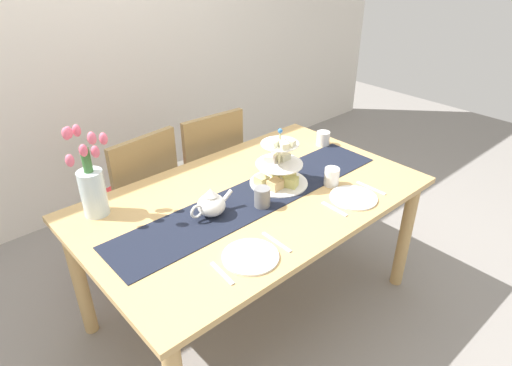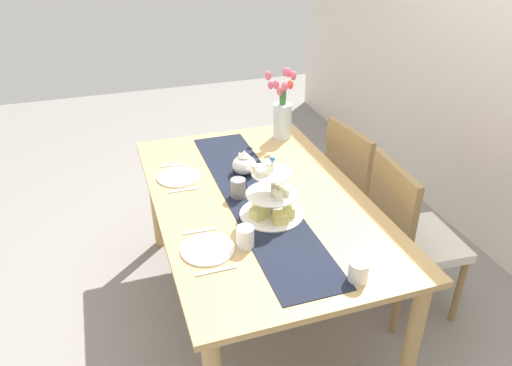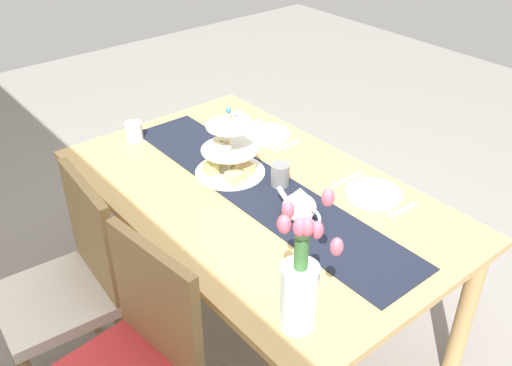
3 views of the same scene
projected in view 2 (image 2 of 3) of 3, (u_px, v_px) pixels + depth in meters
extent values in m
plane|color=gray|center=(259.00, 305.00, 2.82)|extent=(8.00, 8.00, 0.00)
cube|color=tan|center=(259.00, 199.00, 2.46)|extent=(1.68, 1.03, 0.03)
cylinder|color=tan|center=(156.00, 199.00, 3.16)|extent=(0.07, 0.07, 0.70)
cylinder|color=tan|center=(284.00, 178.00, 3.40)|extent=(0.07, 0.07, 0.70)
cylinder|color=tan|center=(412.00, 342.00, 2.13)|extent=(0.07, 0.07, 0.70)
cylinder|color=olive|center=(406.00, 233.00, 3.08)|extent=(0.04, 0.04, 0.41)
cylinder|color=olive|center=(371.00, 205.00, 3.37)|extent=(0.04, 0.04, 0.41)
cylinder|color=olive|center=(358.00, 248.00, 2.95)|extent=(0.04, 0.04, 0.41)
cylinder|color=olive|center=(326.00, 218.00, 3.23)|extent=(0.04, 0.04, 0.41)
cube|color=red|center=(369.00, 195.00, 3.04)|extent=(0.46, 0.46, 0.05)
cube|color=olive|center=(347.00, 165.00, 2.85)|extent=(0.42, 0.08, 0.45)
cylinder|color=olive|center=(459.00, 291.00, 2.62)|extent=(0.04, 0.04, 0.41)
cylinder|color=olive|center=(423.00, 251.00, 2.93)|extent=(0.04, 0.04, 0.41)
cylinder|color=olive|center=(398.00, 302.00, 2.55)|extent=(0.04, 0.04, 0.41)
cylinder|color=olive|center=(367.00, 260.00, 2.85)|extent=(0.04, 0.04, 0.41)
cube|color=silver|center=(418.00, 241.00, 2.62)|extent=(0.45, 0.45, 0.05)
cube|color=olive|center=(392.00, 207.00, 2.46)|extent=(0.42, 0.07, 0.45)
cube|color=black|center=(256.00, 197.00, 2.45)|extent=(1.53, 0.30, 0.00)
cylinder|color=beige|center=(272.00, 189.00, 2.24)|extent=(0.01, 0.01, 0.28)
cylinder|color=white|center=(271.00, 214.00, 2.31)|extent=(0.30, 0.30, 0.01)
cylinder|color=white|center=(272.00, 194.00, 2.25)|extent=(0.24, 0.24, 0.01)
cylinder|color=white|center=(272.00, 173.00, 2.20)|extent=(0.19, 0.19, 0.01)
cube|color=#E4D573|center=(280.00, 218.00, 2.23)|extent=(0.07, 0.06, 0.05)
cube|color=#D8D474|center=(289.00, 211.00, 2.28)|extent=(0.07, 0.06, 0.05)
cube|color=#D5CC85|center=(273.00, 199.00, 2.37)|extent=(0.06, 0.06, 0.05)
cube|color=#E5BC7E|center=(260.00, 204.00, 2.33)|extent=(0.07, 0.06, 0.05)
cube|color=#D4D174|center=(259.00, 213.00, 2.26)|extent=(0.08, 0.08, 0.05)
cube|color=beige|center=(277.00, 195.00, 2.21)|extent=(0.06, 0.04, 0.03)
cube|color=beige|center=(284.00, 191.00, 2.24)|extent=(0.06, 0.07, 0.03)
cube|color=beige|center=(278.00, 186.00, 2.27)|extent=(0.06, 0.07, 0.03)
cube|color=silver|center=(267.00, 165.00, 2.22)|extent=(0.06, 0.05, 0.03)
cube|color=#EFE8BC|center=(259.00, 168.00, 2.19)|extent=(0.06, 0.07, 0.03)
cube|color=beige|center=(262.00, 172.00, 2.16)|extent=(0.05, 0.06, 0.03)
sphere|color=#3370B7|center=(272.00, 159.00, 2.16)|extent=(0.02, 0.02, 0.02)
ellipsoid|color=white|center=(244.00, 165.00, 2.64)|extent=(0.13, 0.13, 0.10)
cone|color=white|center=(244.00, 154.00, 2.60)|extent=(0.06, 0.06, 0.04)
cylinder|color=white|center=(249.00, 171.00, 2.56)|extent=(0.07, 0.02, 0.06)
torus|color=white|center=(240.00, 159.00, 2.70)|extent=(0.07, 0.01, 0.07)
cylinder|color=silver|center=(282.00, 121.00, 3.03)|extent=(0.11, 0.11, 0.22)
cylinder|color=#3D7538|center=(283.00, 96.00, 2.95)|extent=(0.04, 0.04, 0.12)
ellipsoid|color=#E5607A|center=(285.00, 86.00, 2.83)|extent=(0.04, 0.04, 0.06)
ellipsoid|color=#EF4C38|center=(290.00, 85.00, 2.87)|extent=(0.04, 0.04, 0.06)
ellipsoid|color=#E5607A|center=(293.00, 76.00, 2.90)|extent=(0.04, 0.04, 0.06)
ellipsoid|color=#E5607A|center=(288.00, 73.00, 2.93)|extent=(0.04, 0.04, 0.06)
ellipsoid|color=#E5607A|center=(286.00, 72.00, 2.93)|extent=(0.04, 0.04, 0.06)
ellipsoid|color=#E5607A|center=(271.00, 85.00, 2.98)|extent=(0.04, 0.04, 0.06)
ellipsoid|color=#E5607A|center=(276.00, 85.00, 2.92)|extent=(0.04, 0.04, 0.06)
ellipsoid|color=#E5607A|center=(268.00, 76.00, 2.85)|extent=(0.04, 0.04, 0.06)
ellipsoid|color=#E5607A|center=(280.00, 91.00, 2.89)|extent=(0.04, 0.04, 0.06)
cylinder|color=white|center=(358.00, 271.00, 1.89)|extent=(0.08, 0.08, 0.08)
cylinder|color=white|center=(178.00, 177.00, 2.62)|extent=(0.23, 0.23, 0.01)
cube|color=silver|center=(174.00, 165.00, 2.75)|extent=(0.03, 0.15, 0.01)
cube|color=silver|center=(184.00, 190.00, 2.51)|extent=(0.02, 0.17, 0.01)
cylinder|color=white|center=(208.00, 249.00, 2.07)|extent=(0.23, 0.23, 0.01)
cube|color=silver|center=(200.00, 231.00, 2.19)|extent=(0.02, 0.15, 0.01)
cube|color=silver|center=(216.00, 271.00, 1.95)|extent=(0.02, 0.17, 0.01)
cylinder|color=slate|center=(238.00, 188.00, 2.43)|extent=(0.08, 0.08, 0.09)
cylinder|color=white|center=(245.00, 237.00, 2.08)|extent=(0.08, 0.08, 0.09)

